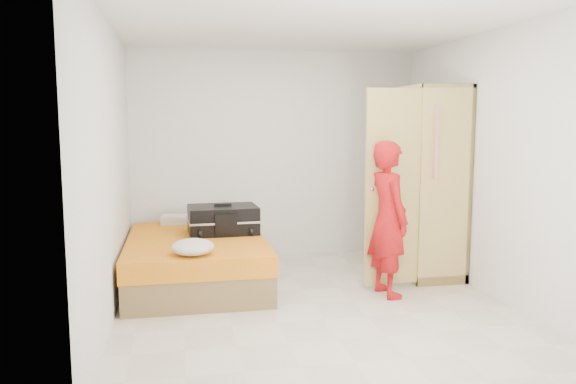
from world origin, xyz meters
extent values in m
plane|color=beige|center=(0.00, 0.00, 0.00)|extent=(4.00, 4.00, 0.00)
plane|color=white|center=(0.00, 0.00, 2.60)|extent=(4.00, 4.00, 0.00)
cube|color=white|center=(0.00, 2.00, 1.30)|extent=(3.60, 0.02, 2.60)
cube|color=white|center=(0.00, -2.00, 1.30)|extent=(3.60, 0.02, 2.60)
cube|color=white|center=(-1.80, 0.00, 1.30)|extent=(0.02, 4.00, 2.60)
cube|color=white|center=(1.80, 0.00, 1.30)|extent=(0.02, 4.00, 2.60)
cube|color=brown|center=(-1.05, 0.90, 0.15)|extent=(1.40, 2.00, 0.30)
cube|color=orange|center=(-1.05, 0.90, 0.40)|extent=(1.42, 2.02, 0.20)
cube|color=tan|center=(1.77, 0.90, 1.05)|extent=(0.04, 1.20, 2.10)
cube|color=tan|center=(1.50, 0.32, 1.05)|extent=(0.58, 0.04, 2.10)
cube|color=tan|center=(1.50, 1.48, 1.05)|extent=(0.58, 0.04, 2.10)
cube|color=tan|center=(1.50, 0.90, 2.08)|extent=(0.58, 1.20, 0.04)
cube|color=tan|center=(1.50, 0.90, 0.05)|extent=(0.58, 1.20, 0.10)
cube|color=tan|center=(1.23, 1.20, 1.05)|extent=(0.04, 0.59, 2.00)
cube|color=tan|center=(0.92, 0.32, 1.05)|extent=(0.59, 0.08, 2.00)
cylinder|color=#B2B2B7|center=(1.50, 0.90, 1.92)|extent=(0.02, 1.10, 0.02)
imported|color=red|center=(0.80, 0.13, 0.77)|extent=(0.45, 0.61, 1.54)
cube|color=black|center=(-0.75, 1.10, 0.65)|extent=(0.76, 0.56, 0.30)
cube|color=black|center=(-0.75, 1.10, 0.81)|extent=(0.19, 0.06, 0.03)
ellipsoid|color=beige|center=(-1.10, 0.11, 0.57)|extent=(0.39, 0.39, 0.15)
cube|color=beige|center=(-1.15, 1.75, 0.55)|extent=(0.57, 0.33, 0.10)
camera|label=1|loc=(-1.21, -5.02, 1.73)|focal=35.00mm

